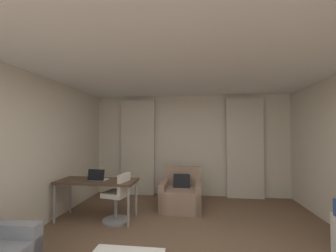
% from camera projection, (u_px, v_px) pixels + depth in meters
% --- Properties ---
extents(wall_window, '(5.12, 0.06, 2.60)m').
position_uv_depth(wall_window, '(190.00, 145.00, 5.72)').
color(wall_window, beige).
rests_on(wall_window, ground).
extents(wall_left, '(0.06, 6.12, 2.60)m').
position_uv_depth(wall_left, '(3.00, 156.00, 3.02)').
color(wall_left, beige).
rests_on(wall_left, ground).
extents(ceiling, '(5.12, 6.12, 0.06)m').
position_uv_depth(ceiling, '(184.00, 54.00, 2.76)').
color(ceiling, white).
rests_on(ceiling, wall_left).
extents(curtain_left_panel, '(0.90, 0.06, 2.50)m').
position_uv_depth(curtain_left_panel, '(138.00, 147.00, 5.76)').
color(curtain_left_panel, beige).
rests_on(curtain_left_panel, ground).
extents(curtain_right_panel, '(0.90, 0.06, 2.50)m').
position_uv_depth(curtain_right_panel, '(245.00, 148.00, 5.43)').
color(curtain_right_panel, beige).
rests_on(curtain_right_panel, ground).
extents(armchair, '(0.87, 0.85, 0.85)m').
position_uv_depth(armchair, '(181.00, 195.00, 4.68)').
color(armchair, '#997A66').
rests_on(armchair, ground).
extents(desk, '(1.47, 0.61, 0.73)m').
position_uv_depth(desk, '(97.00, 183.00, 4.09)').
color(desk, '#4C3828').
rests_on(desk, ground).
extents(desk_chair, '(0.48, 0.48, 0.88)m').
position_uv_depth(desk_chair, '(118.00, 200.00, 3.97)').
color(desk_chair, gray).
rests_on(desk_chair, ground).
extents(laptop, '(0.33, 0.26, 0.22)m').
position_uv_depth(laptop, '(98.00, 178.00, 4.05)').
color(laptop, '#ADADB2').
rests_on(laptop, desk).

